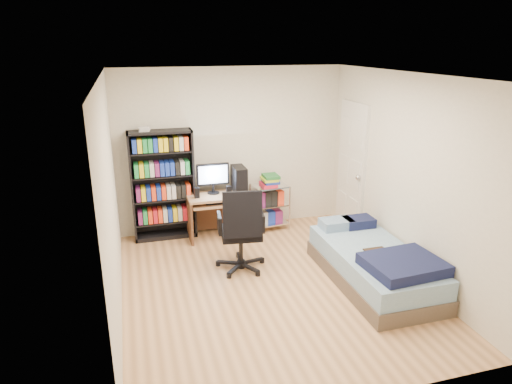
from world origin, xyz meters
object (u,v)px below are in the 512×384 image
object	(u,v)px
office_chair	(241,244)
bed	(375,264)
media_shelf	(163,184)
computer_desk	(223,197)

from	to	relation	value
office_chair	bed	distance (m)	1.68
media_shelf	office_chair	world-z (taller)	media_shelf
office_chair	bed	world-z (taller)	office_chair
computer_desk	bed	xyz separation A→B (m)	(1.48, -1.94, -0.37)
media_shelf	bed	world-z (taller)	media_shelf
media_shelf	computer_desk	world-z (taller)	media_shelf
media_shelf	computer_desk	bearing A→B (deg)	-11.75
office_chair	bed	size ratio (longest dim) A/B	0.59
media_shelf	computer_desk	distance (m)	0.91
computer_desk	office_chair	bearing A→B (deg)	-90.65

